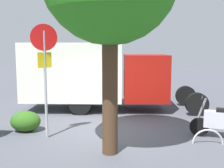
{
  "coord_description": "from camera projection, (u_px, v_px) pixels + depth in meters",
  "views": [
    {
      "loc": [
        -0.46,
        8.52,
        2.66
      ],
      "look_at": [
        -0.05,
        -0.84,
        1.43
      ],
      "focal_mm": 44.89,
      "sensor_mm": 36.0,
      "label": 1
    }
  ],
  "objects": [
    {
      "name": "motorcycle",
      "position": [
        223.0,
        121.0,
        8.16
      ],
      "size": [
        1.75,
        0.79,
        1.2
      ],
      "rotation": [
        0.0,
        0.0,
        -0.32
      ],
      "color": "black",
      "rests_on": "ground"
    },
    {
      "name": "stop_sign",
      "position": [
        45.0,
        63.0,
        8.01
      ],
      "size": [
        0.71,
        0.33,
        3.32
      ],
      "color": "#9E9EA3",
      "rests_on": "ground"
    },
    {
      "name": "ground_plane",
      "position": [
        109.0,
        132.0,
        8.8
      ],
      "size": [
        60.0,
        60.0,
        0.0
      ],
      "primitive_type": "plane",
      "color": "#4B4D56"
    },
    {
      "name": "shrub_near_sign",
      "position": [
        26.0,
        121.0,
        8.9
      ],
      "size": [
        0.95,
        0.78,
        0.65
      ],
      "primitive_type": "ellipsoid",
      "color": "#2D5C1A",
      "rests_on": "ground"
    },
    {
      "name": "bike_rack_hoop",
      "position": [
        208.0,
        144.0,
        7.75
      ],
      "size": [
        0.85,
        0.11,
        0.85
      ],
      "primitive_type": "torus",
      "rotation": [
        1.57,
        0.0,
        -0.07
      ],
      "color": "#B7B7BC",
      "rests_on": "ground"
    },
    {
      "name": "box_truck_near",
      "position": [
        96.0,
        73.0,
        11.86
      ],
      "size": [
        7.52,
        2.29,
        2.84
      ],
      "rotation": [
        0.0,
        0.0,
        3.16
      ],
      "color": "black",
      "rests_on": "ground"
    }
  ]
}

